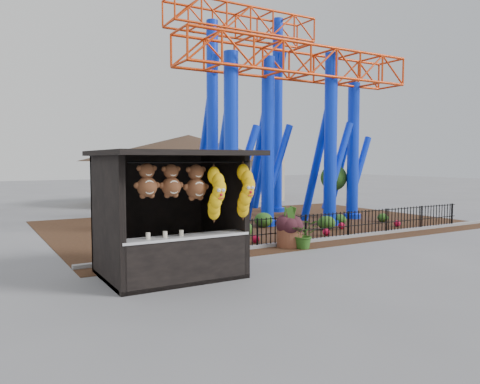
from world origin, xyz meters
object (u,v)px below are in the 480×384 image
prize_booth (174,215)px  potted_plant (304,234)px  roller_coaster (276,82)px  terracotta_planter (289,238)px

prize_booth → potted_plant: (5.07, 1.31, -1.06)m
prize_booth → roller_coaster: size_ratio=0.32×
roller_coaster → potted_plant: roller_coaster is taller
roller_coaster → potted_plant: (-3.02, -6.01, -5.96)m
terracotta_planter → potted_plant: (0.23, -0.49, 0.17)m
terracotta_planter → potted_plant: 0.56m
prize_booth → roller_coaster: bearing=42.2°
prize_booth → terracotta_planter: prize_booth is taller
prize_booth → roller_coaster: roller_coaster is taller
prize_booth → terracotta_planter: (4.85, 1.80, -1.23)m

